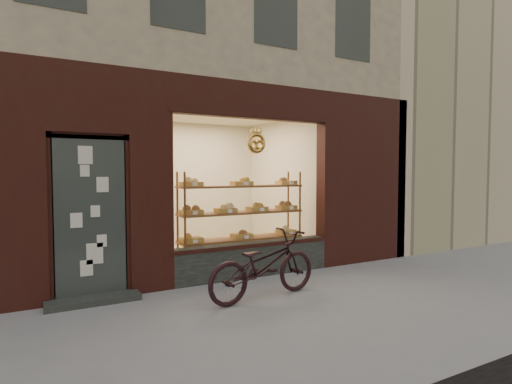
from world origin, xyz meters
TOP-DOWN VIEW (x-y plane):
  - ground at (0.00, 0.00)m, footprint 90.00×90.00m
  - neighbor_right at (9.60, 5.50)m, footprint 12.00×7.00m
  - display_shelf at (0.45, 2.55)m, footprint 2.20×0.45m
  - bicycle at (0.04, 1.04)m, footprint 1.77×0.82m

SIDE VIEW (x-z plane):
  - ground at x=0.00m, z-range 0.00..0.00m
  - bicycle at x=0.04m, z-range 0.00..0.89m
  - display_shelf at x=0.45m, z-range 0.00..1.70m
  - neighbor_right at x=9.60m, z-range 0.00..9.00m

